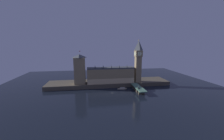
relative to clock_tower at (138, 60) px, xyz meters
name	(u,v)px	position (x,y,z in m)	size (l,w,h in m)	color
ground_plane	(112,92)	(-50.79, -26.53, -46.71)	(400.00, 400.00, 0.00)	black
embankment	(109,83)	(-50.79, 12.47, -43.28)	(220.00, 42.00, 6.86)	#4C4438
parliament_hall	(111,75)	(-49.09, 2.06, -26.07)	(81.58, 16.53, 33.23)	#8E7A56
clock_tower	(138,60)	(0.00, 0.00, 0.00)	(12.37, 12.48, 75.23)	#8E7A56
victoria_tower	(80,69)	(-102.14, 3.96, -14.40)	(18.34, 18.34, 56.72)	#8E7A56
bridge	(138,88)	(-9.58, -31.53, -42.07)	(11.24, 46.00, 7.08)	#4C7560
car_northbound_trail	(139,88)	(-12.05, -40.22, -38.91)	(2.03, 3.95, 1.55)	black
pedestrian_mid_walk	(142,87)	(-4.63, -35.01, -38.78)	(0.38, 0.38, 1.61)	black
street_lamp_near	(138,88)	(-14.92, -46.25, -35.66)	(1.34, 0.60, 6.34)	#2D3333
street_lamp_mid	(142,84)	(-4.23, -31.53, -35.48)	(1.34, 0.60, 6.64)	#2D3333
street_lamp_far	(132,82)	(-14.92, -16.81, -35.30)	(1.34, 0.60, 6.92)	#2D3333
boat_upstream	(122,89)	(-32.65, -18.37, -45.47)	(16.79, 4.50, 3.41)	#B2A893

